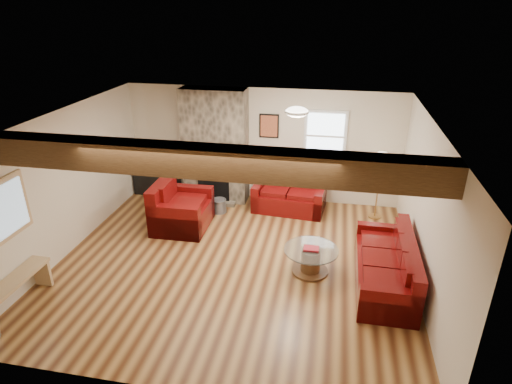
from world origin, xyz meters
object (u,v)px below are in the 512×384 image
(sofa_three, at_px, (385,263))
(armchair_red, at_px, (182,205))
(tv_cabinet, at_px, (158,183))
(television, at_px, (156,163))
(floor_lamp, at_px, (381,162))
(coffee_table, at_px, (310,261))
(loveseat, at_px, (289,193))

(sofa_three, xyz_separation_m, armchair_red, (-3.79, 1.23, 0.08))
(armchair_red, distance_m, tv_cabinet, 1.86)
(television, distance_m, floor_lamp, 4.98)
(sofa_three, height_order, floor_lamp, floor_lamp)
(sofa_three, distance_m, coffee_table, 1.19)
(armchair_red, xyz_separation_m, floor_lamp, (3.81, 1.13, 0.75))
(loveseat, relative_size, armchair_red, 1.29)
(loveseat, bearing_deg, television, 179.37)
(armchair_red, height_order, tv_cabinet, armchair_red)
(tv_cabinet, distance_m, floor_lamp, 5.05)
(coffee_table, xyz_separation_m, floor_lamp, (1.19, 2.25, 1.00))
(armchair_red, xyz_separation_m, tv_cabinet, (-1.14, 1.46, -0.21))
(coffee_table, xyz_separation_m, television, (-3.76, 2.58, 0.52))
(coffee_table, relative_size, floor_lamp, 0.63)
(floor_lamp, bearing_deg, sofa_three, -90.41)
(sofa_three, distance_m, floor_lamp, 2.50)
(floor_lamp, bearing_deg, coffee_table, -117.84)
(loveseat, relative_size, television, 1.88)
(tv_cabinet, xyz_separation_m, television, (0.00, 0.00, 0.48))
(coffee_table, bearing_deg, tv_cabinet, 145.56)
(loveseat, distance_m, coffee_table, 2.37)
(sofa_three, distance_m, tv_cabinet, 5.62)
(armchair_red, height_order, television, television)
(sofa_three, relative_size, armchair_red, 1.76)
(floor_lamp, bearing_deg, tv_cabinet, 176.16)
(sofa_three, relative_size, television, 2.56)
(sofa_three, bearing_deg, floor_lamp, -179.95)
(television, bearing_deg, coffee_table, -34.44)
(armchair_red, height_order, floor_lamp, floor_lamp)
(loveseat, distance_m, tv_cabinet, 3.16)
(floor_lamp, bearing_deg, armchair_red, -163.51)
(loveseat, distance_m, television, 3.17)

